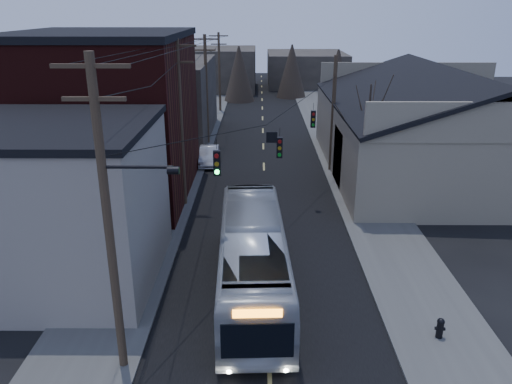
% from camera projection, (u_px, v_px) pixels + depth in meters
% --- Properties ---
extents(road_surface, '(9.00, 110.00, 0.02)m').
position_uv_depth(road_surface, '(263.00, 153.00, 42.44)').
color(road_surface, black).
rests_on(road_surface, ground).
extents(sidewalk_left, '(4.00, 110.00, 0.12)m').
position_uv_depth(sidewalk_left, '(187.00, 152.00, 42.46)').
color(sidewalk_left, '#474744').
rests_on(sidewalk_left, ground).
extents(sidewalk_right, '(4.00, 110.00, 0.12)m').
position_uv_depth(sidewalk_right, '(340.00, 152.00, 42.38)').
color(sidewalk_right, '#474744').
rests_on(sidewalk_right, ground).
extents(building_clapboard, '(8.00, 8.00, 7.00)m').
position_uv_depth(building_clapboard, '(60.00, 207.00, 21.59)').
color(building_clapboard, gray).
rests_on(building_clapboard, ground).
extents(building_brick, '(10.00, 12.00, 10.00)m').
position_uv_depth(building_brick, '(106.00, 119.00, 31.39)').
color(building_brick, black).
rests_on(building_brick, ground).
extents(building_left_far, '(9.00, 14.00, 7.00)m').
position_uv_depth(building_left_far, '(162.00, 99.00, 46.91)').
color(building_left_far, '#2F2A25').
rests_on(building_left_far, ground).
extents(warehouse, '(16.16, 20.60, 7.73)m').
position_uv_depth(warehouse, '(440.00, 136.00, 36.73)').
color(warehouse, gray).
rests_on(warehouse, ground).
extents(building_far_left, '(10.00, 12.00, 6.00)m').
position_uv_depth(building_far_left, '(222.00, 69.00, 74.25)').
color(building_far_left, '#2F2A25').
rests_on(building_far_left, ground).
extents(building_far_right, '(12.00, 14.00, 5.00)m').
position_uv_depth(building_far_right, '(306.00, 69.00, 79.04)').
color(building_far_right, '#2F2A25').
rests_on(building_far_right, ground).
extents(bare_tree, '(0.40, 0.40, 7.20)m').
position_uv_depth(bare_tree, '(367.00, 141.00, 31.77)').
color(bare_tree, black).
rests_on(bare_tree, ground).
extents(utility_lines, '(11.24, 45.28, 10.50)m').
position_uv_depth(utility_lines, '(220.00, 108.00, 35.25)').
color(utility_lines, '#382B1E').
rests_on(utility_lines, ground).
extents(bus, '(3.14, 11.66, 3.22)m').
position_uv_depth(bus, '(253.00, 258.00, 21.19)').
color(bus, '#ACB1B8').
rests_on(bus, ground).
extents(parked_car, '(1.64, 4.22, 1.37)m').
position_uv_depth(parked_car, '(209.00, 156.00, 39.15)').
color(parked_car, '#B4B7BC').
rests_on(parked_car, ground).
extents(fire_hydrant, '(0.39, 0.28, 0.81)m').
position_uv_depth(fire_hydrant, '(440.00, 327.00, 18.35)').
color(fire_hydrant, black).
rests_on(fire_hydrant, sidewalk_right).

